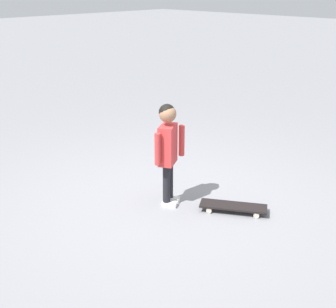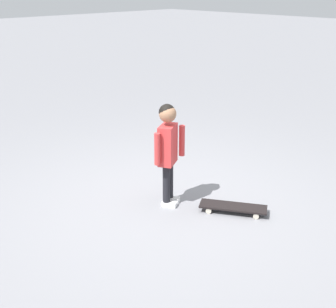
{
  "view_description": "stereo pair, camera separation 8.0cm",
  "coord_description": "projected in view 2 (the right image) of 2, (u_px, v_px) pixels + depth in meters",
  "views": [
    {
      "loc": [
        -3.04,
        -3.0,
        2.16
      ],
      "look_at": [
        0.0,
        -0.02,
        0.55
      ],
      "focal_mm": 48.95,
      "sensor_mm": 36.0,
      "label": 1
    },
    {
      "loc": [
        -2.98,
        -3.06,
        2.16
      ],
      "look_at": [
        0.0,
        -0.02,
        0.55
      ],
      "focal_mm": 48.95,
      "sensor_mm": 36.0,
      "label": 2
    }
  ],
  "objects": [
    {
      "name": "skateboard",
      "position": [
        233.0,
        207.0,
        4.55
      ],
      "size": [
        0.51,
        0.66,
        0.07
      ],
      "color": "black",
      "rests_on": "ground"
    },
    {
      "name": "child_person",
      "position": [
        168.0,
        144.0,
        4.52
      ],
      "size": [
        0.41,
        0.26,
        1.06
      ],
      "color": "black",
      "rests_on": "ground"
    },
    {
      "name": "ground_plane",
      "position": [
        166.0,
        203.0,
        4.76
      ],
      "size": [
        50.0,
        50.0,
        0.0
      ],
      "primitive_type": "plane",
      "color": "gray"
    }
  ]
}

